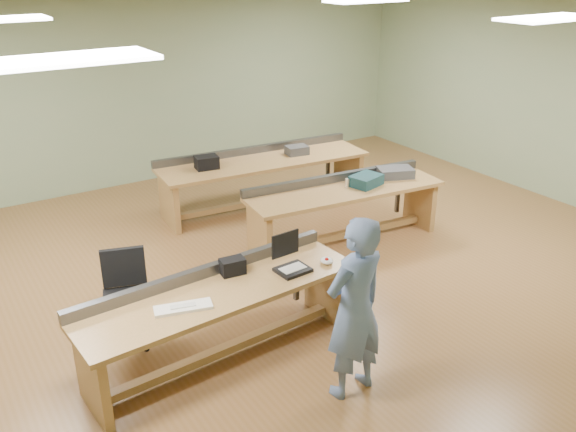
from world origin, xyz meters
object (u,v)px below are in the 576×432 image
at_px(workbench_front, 220,307).
at_px(task_chair, 128,310).
at_px(workbench_mid, 344,202).
at_px(mug, 360,180).
at_px(laptop_base, 293,270).
at_px(parts_bin_teal, 366,180).
at_px(camera_bag, 233,266).
at_px(parts_bin_grey, 395,172).
at_px(drinks_can, 347,183).
at_px(person, 354,309).
at_px(workbench_back, 263,171).

bearing_deg(workbench_front, task_chair, 126.69).
relative_size(workbench_mid, mug, 24.04).
relative_size(laptop_base, mug, 2.73).
xyz_separation_m(laptop_base, parts_bin_teal, (2.13, 1.47, 0.05)).
xyz_separation_m(camera_bag, mug, (2.62, 1.28, -0.03)).
bearing_deg(task_chair, camera_bag, -14.68).
distance_m(parts_bin_grey, drinks_can, 0.79).
height_order(workbench_mid, parts_bin_grey, parts_bin_grey).
bearing_deg(workbench_mid, workbench_front, -144.49).
distance_m(parts_bin_grey, mug, 0.58).
distance_m(workbench_front, mug, 3.23).
height_order(workbench_mid, parts_bin_teal, parts_bin_teal).
bearing_deg(person, workbench_back, -116.13).
bearing_deg(mug, person, -129.91).
xyz_separation_m(person, laptop_base, (0.01, 0.97, -0.07)).
bearing_deg(workbench_back, task_chair, -136.30).
xyz_separation_m(workbench_front, workbench_back, (2.30, 3.09, 0.01)).
height_order(camera_bag, parts_bin_teal, camera_bag).
height_order(parts_bin_teal, mug, parts_bin_teal).
height_order(workbench_front, camera_bag, camera_bag).
bearing_deg(workbench_back, laptop_base, -110.65).
height_order(workbench_front, workbench_mid, same).
distance_m(workbench_mid, parts_bin_grey, 0.90).
bearing_deg(workbench_back, parts_bin_grey, -50.39).
bearing_deg(laptop_base, parts_bin_teal, 31.14).
xyz_separation_m(laptop_base, camera_bag, (-0.51, 0.28, 0.06)).
relative_size(workbench_front, parts_bin_teal, 6.84).
bearing_deg(workbench_front, camera_bag, 34.76).
relative_size(workbench_back, drinks_can, 29.10).
height_order(camera_bag, mug, camera_bag).
height_order(person, laptop_base, person).
xyz_separation_m(workbench_back, task_chair, (-2.95, -2.34, -0.22)).
xyz_separation_m(workbench_mid, parts_bin_teal, (0.31, -0.06, 0.27)).
height_order(laptop_base, mug, mug).
height_order(laptop_base, drinks_can, drinks_can).
distance_m(workbench_front, task_chair, 1.02).
bearing_deg(person, task_chair, -58.00).
xyz_separation_m(task_chair, drinks_can, (3.29, 0.73, 0.46)).
bearing_deg(camera_bag, parts_bin_teal, 30.89).
xyz_separation_m(laptop_base, parts_bin_grey, (2.68, 1.51, 0.05)).
distance_m(laptop_base, parts_bin_teal, 2.59).
distance_m(person, task_chair, 2.33).
height_order(parts_bin_teal, drinks_can, parts_bin_teal).
bearing_deg(person, workbench_front, -60.34).
bearing_deg(workbench_front, mug, 23.50).
bearing_deg(workbench_mid, workbench_back, 105.39).
height_order(laptop_base, camera_bag, camera_bag).
bearing_deg(person, parts_bin_teal, -136.75).
bearing_deg(task_chair, parts_bin_teal, 27.65).
xyz_separation_m(person, parts_bin_grey, (2.69, 2.48, -0.03)).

